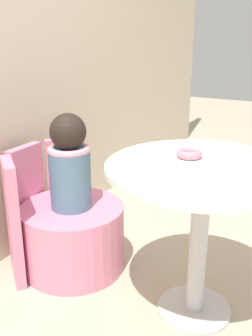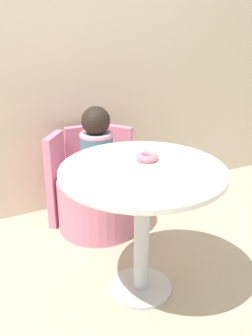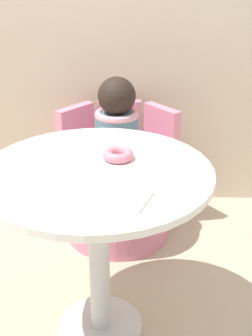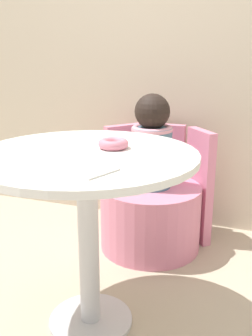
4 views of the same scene
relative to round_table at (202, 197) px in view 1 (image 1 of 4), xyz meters
The scene contains 6 objects.
ground_plane 0.57m from the round_table, 165.37° to the right, with size 12.00×12.00×0.00m, color #B7A88E.
round_table is the anchor object (origin of this frame).
tub_chair 0.80m from the round_table, 86.62° to the left, with size 0.54×0.54×0.35m.
booth_backrest 0.95m from the round_table, 87.45° to the left, with size 0.64×0.23×0.64m.
child_figure 0.70m from the round_table, 86.62° to the left, with size 0.21×0.21×0.49m.
donut 0.19m from the round_table, 51.14° to the left, with size 0.11×0.11×0.03m.
Camera 1 is at (-1.38, -0.41, 1.21)m, focal length 42.00 mm.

